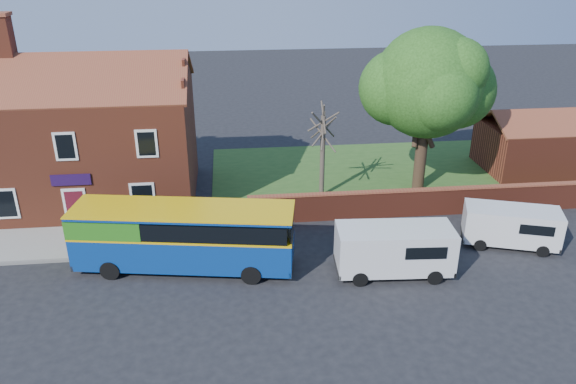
{
  "coord_description": "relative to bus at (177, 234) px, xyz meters",
  "views": [
    {
      "loc": [
        1.24,
        -20.13,
        14.01
      ],
      "look_at": [
        3.96,
        5.0,
        2.67
      ],
      "focal_mm": 35.0,
      "sensor_mm": 36.0,
      "label": 1
    }
  ],
  "objects": [
    {
      "name": "boundary_wall",
      "position": [
        14.38,
        4.09,
        -0.93
      ],
      "size": [
        22.0,
        0.38,
        1.6
      ],
      "color": "maroon",
      "rests_on": "ground"
    },
    {
      "name": "large_tree",
      "position": [
        14.08,
        7.85,
        4.65
      ],
      "size": [
        8.0,
        6.33,
        9.75
      ],
      "color": "black",
      "rests_on": "ground"
    },
    {
      "name": "van_far",
      "position": [
        16.33,
        0.34,
        -0.62
      ],
      "size": [
        4.89,
        3.15,
        2.0
      ],
      "rotation": [
        0.0,
        0.0,
        -0.32
      ],
      "color": "silver",
      "rests_on": "ground"
    },
    {
      "name": "outbuilding",
      "position": [
        23.38,
        10.09,
        -0.13
      ],
      "size": [
        8.2,
        5.06,
        4.17
      ],
      "color": "maroon",
      "rests_on": "ground"
    },
    {
      "name": "kerb",
      "position": [
        -5.62,
        1.09,
        -1.67
      ],
      "size": [
        18.0,
        0.15,
        0.14
      ],
      "primitive_type": "cube",
      "color": "slate",
      "rests_on": "ground"
    },
    {
      "name": "shop_building",
      "position": [
        -5.64,
        8.58,
        1.68
      ],
      "size": [
        12.3,
        8.13,
        10.5
      ],
      "color": "brown",
      "rests_on": "ground"
    },
    {
      "name": "ground",
      "position": [
        1.38,
        -2.91,
        -1.74
      ],
      "size": [
        120.0,
        120.0,
        0.0
      ],
      "primitive_type": "plane",
      "color": "black",
      "rests_on": "ground"
    },
    {
      "name": "bus",
      "position": [
        0.0,
        0.0,
        0.0
      ],
      "size": [
        10.32,
        4.18,
        3.06
      ],
      "rotation": [
        0.0,
        0.0,
        -0.17
      ],
      "color": "navy",
      "rests_on": "ground"
    },
    {
      "name": "grass_strip",
      "position": [
        14.38,
        10.09,
        -1.72
      ],
      "size": [
        26.0,
        12.0,
        0.04
      ],
      "primitive_type": "cube",
      "color": "#426B28",
      "rests_on": "ground"
    },
    {
      "name": "bare_tree",
      "position": [
        7.91,
        7.2,
        1.06
      ],
      "size": [
        2.04,
        2.44,
        5.45
      ],
      "color": "#4C4238",
      "rests_on": "ground"
    },
    {
      "name": "pavement",
      "position": [
        -5.62,
        2.84,
        -1.68
      ],
      "size": [
        18.0,
        3.5,
        0.12
      ],
      "primitive_type": "cube",
      "color": "gray",
      "rests_on": "ground"
    },
    {
      "name": "van_near",
      "position": [
        9.8,
        -1.58,
        -0.45
      ],
      "size": [
        5.35,
        2.43,
        2.3
      ],
      "rotation": [
        0.0,
        0.0,
        -0.06
      ],
      "color": "silver",
      "rests_on": "ground"
    }
  ]
}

